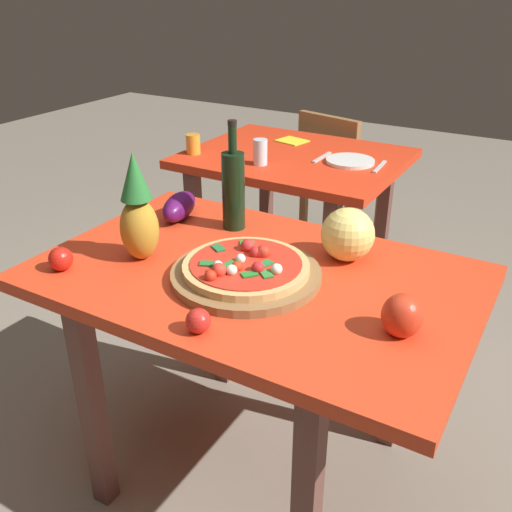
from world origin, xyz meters
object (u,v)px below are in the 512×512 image
object	(u,v)px
display_table	(254,301)
melon	(348,234)
wine_bottle	(233,189)
drinking_glass_juice	(193,144)
pizza_board	(247,275)
dinner_plate	(350,161)
pizza	(247,266)
eggplant	(179,206)
tomato_by_bottle	(61,259)
pineapple_left	(138,213)
drinking_glass_water	(260,152)
fork_utensil	(322,157)
bell_pepper	(402,316)
background_table	(294,178)
knife_utensil	(380,167)
tomato_near_board	(198,321)
dining_chair	(337,176)
napkin_folded	(292,141)

from	to	relation	value
display_table	melon	bearing A→B (deg)	47.08
wine_bottle	melon	size ratio (longest dim) A/B	2.26
wine_bottle	drinking_glass_juice	bearing A→B (deg)	134.73
pizza_board	dinner_plate	bearing A→B (deg)	97.64
display_table	pizza	xyz separation A→B (m)	(0.00, -0.05, 0.14)
display_table	pizza_board	size ratio (longest dim) A/B	2.95
display_table	eggplant	bearing A→B (deg)	153.99
tomato_by_bottle	melon	bearing A→B (deg)	35.19
pineapple_left	drinking_glass_juice	world-z (taller)	pineapple_left
drinking_glass_water	eggplant	bearing A→B (deg)	-84.52
dinner_plate	drinking_glass_juice	bearing A→B (deg)	-160.97
pizza	pineapple_left	world-z (taller)	pineapple_left
fork_utensil	bell_pepper	bearing A→B (deg)	-57.41
background_table	drinking_glass_juice	bearing A→B (deg)	-151.25
drinking_glass_juice	background_table	bearing A→B (deg)	28.75
pizza	knife_utensil	distance (m)	1.17
tomato_near_board	fork_utensil	size ratio (longest dim) A/B	0.35
pizza	drinking_glass_water	distance (m)	1.06
tomato_near_board	knife_utensil	bearing A→B (deg)	92.06
fork_utensil	knife_utensil	size ratio (longest dim) A/B	1.00
display_table	fork_utensil	distance (m)	1.16
dining_chair	wine_bottle	xyz separation A→B (m)	(0.24, -1.50, 0.43)
background_table	pineapple_left	world-z (taller)	pineapple_left
eggplant	tomato_by_bottle	world-z (taller)	eggplant
drinking_glass_water	background_table	bearing A→B (deg)	73.60
tomato_near_board	pineapple_left	bearing A→B (deg)	147.95
eggplant	tomato_near_board	size ratio (longest dim) A/B	3.21
pizza_board	drinking_glass_juice	bearing A→B (deg)	132.81
eggplant	napkin_folded	size ratio (longest dim) A/B	1.43
dinner_plate	melon	bearing A→B (deg)	-68.86
bell_pepper	melon	bearing A→B (deg)	130.92
pineapple_left	eggplant	bearing A→B (deg)	106.15
pineapple_left	fork_utensil	size ratio (longest dim) A/B	1.84
melon	dinner_plate	size ratio (longest dim) A/B	0.73
fork_utensil	pizza_board	bearing A→B (deg)	-75.07
fork_utensil	pizza	bearing A→B (deg)	-75.10
background_table	pizza_board	bearing A→B (deg)	-69.56
pizza	fork_utensil	world-z (taller)	pizza
display_table	pineapple_left	bearing A→B (deg)	-164.24
dinner_plate	drinking_glass_water	bearing A→B (deg)	-146.05
drinking_glass_water	fork_utensil	xyz separation A→B (m)	(0.20, 0.23, -0.05)
melon	tomato_by_bottle	xyz separation A→B (m)	(-0.69, -0.49, -0.05)
dining_chair	eggplant	xyz separation A→B (m)	(0.04, -1.53, 0.34)
dining_chair	tomato_near_board	size ratio (longest dim) A/B	13.65
knife_utensil	display_table	bearing A→B (deg)	-93.40
pineapple_left	knife_utensil	xyz separation A→B (m)	(0.33, 1.22, -0.14)
eggplant	tomato_by_bottle	xyz separation A→B (m)	(-0.06, -0.48, -0.01)
pizza_board	knife_utensil	world-z (taller)	pizza_board
napkin_folded	background_table	bearing A→B (deg)	-59.09
pizza	display_table	bearing A→B (deg)	93.51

